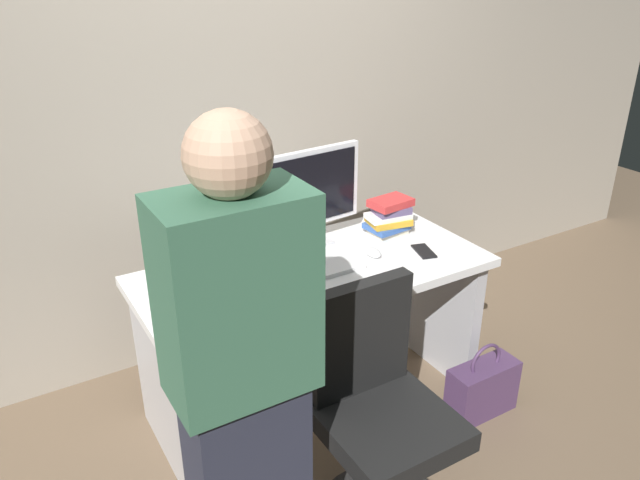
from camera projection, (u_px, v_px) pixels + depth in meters
The scene contains 13 objects.
ground_plane at pixel (315, 401), 2.98m from camera, with size 9.00×9.00×0.00m, color brown.
wall_back at pixel (231, 60), 2.95m from camera, with size 6.40×0.10×3.00m, color #9E9384.
desk at pixel (314, 311), 2.77m from camera, with size 1.52×0.71×0.73m.
office_chair at pixel (379, 424), 2.22m from camera, with size 0.52×0.52×0.94m.
person_at_desk at pixel (243, 389), 1.75m from camera, with size 0.40×0.24×1.64m.
monitor at pixel (309, 193), 2.77m from camera, with size 0.54×0.16×0.46m.
keyboard at pixel (316, 272), 2.61m from camera, with size 0.43×0.13×0.02m, color white.
mouse at pixel (373, 252), 2.77m from camera, with size 0.06×0.10×0.03m, color white.
cup_near_keyboard at pixel (218, 298), 2.34m from camera, with size 0.07×0.07×0.09m, color #3372B2.
cup_by_monitor at pixel (183, 273), 2.53m from camera, with size 0.07×0.07×0.09m, color #3372B2.
book_stack at pixel (389, 217), 2.96m from camera, with size 0.23×0.18×0.18m.
cell_phone at pixel (424, 251), 2.81m from camera, with size 0.07×0.14×0.01m, color black.
handbag at pixel (482, 388), 2.86m from camera, with size 0.34×0.14×0.38m.
Camera 1 is at (-1.20, -2.05, 1.96)m, focal length 34.70 mm.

